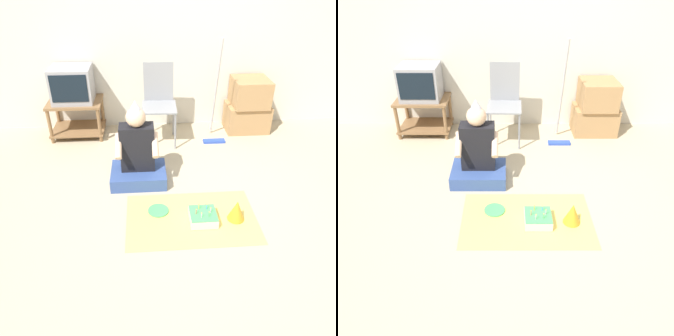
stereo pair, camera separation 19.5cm
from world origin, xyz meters
The scene contains 12 objects.
ground_plane centered at (0.00, 0.00, 0.00)m, with size 16.00×16.00×0.00m, color tan.
wall_back centered at (0.00, 2.11, 1.27)m, with size 6.40×0.06×2.55m.
tv_stand centered at (-1.39, 1.82, 0.28)m, with size 0.68×0.51×0.47m.
tv centered at (-1.39, 1.83, 0.69)m, with size 0.49×0.45×0.43m.
folding_chair centered at (-0.32, 1.63, 0.55)m, with size 0.43×0.45×0.96m.
cardboard_box_stack centered at (0.88, 1.81, 0.35)m, with size 0.57×0.47×0.71m.
dust_mop centered at (0.38, 1.54, 0.38)m, with size 0.28×0.32×1.28m.
person_seated centered at (-0.59, 0.69, 0.28)m, with size 0.57×0.44×0.88m.
party_cloth centered at (-0.11, 0.02, 0.00)m, with size 1.18×0.75×0.01m.
birthday_cake centered at (-0.02, -0.02, 0.05)m, with size 0.24×0.24×0.15m.
party_hat_blue centered at (0.29, -0.02, 0.10)m, with size 0.16×0.16×0.19m.
paper_plate centered at (-0.41, 0.14, 0.01)m, with size 0.19×0.19×0.01m.
Camera 2 is at (-0.30, -2.23, 2.00)m, focal length 35.00 mm.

